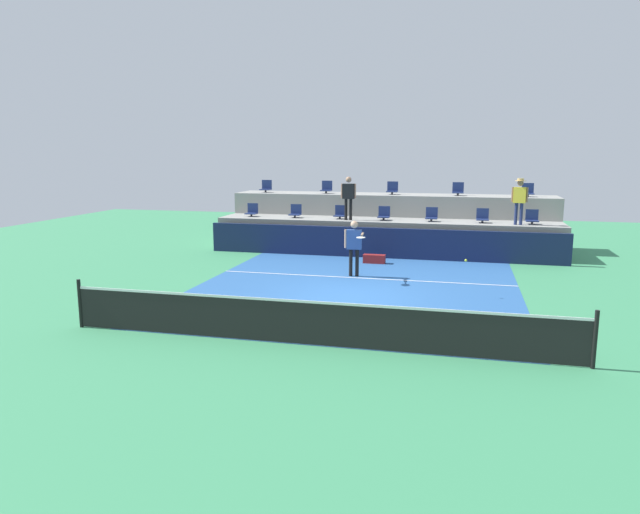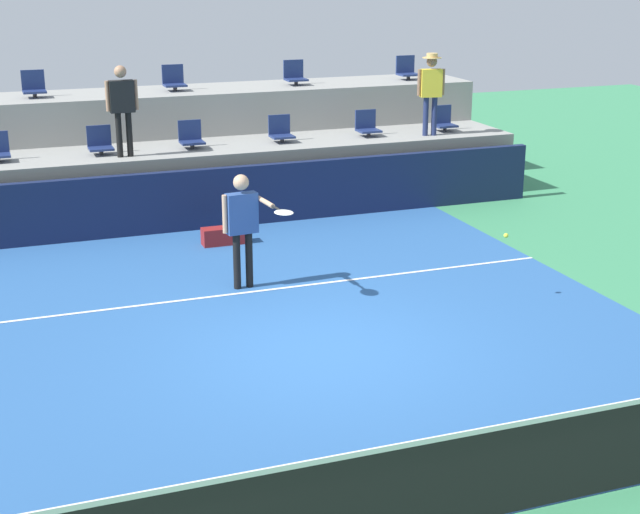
% 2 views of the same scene
% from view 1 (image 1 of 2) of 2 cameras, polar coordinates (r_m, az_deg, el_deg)
% --- Properties ---
extents(ground_plane, '(40.00, 40.00, 0.00)m').
position_cam_1_polar(ground_plane, '(15.35, 2.83, -3.99)').
color(ground_plane, '#388456').
extents(court_inner_paint, '(9.00, 10.00, 0.01)m').
position_cam_1_polar(court_inner_paint, '(16.31, 3.50, -3.14)').
color(court_inner_paint, '#285693').
rests_on(court_inner_paint, ground_plane).
extents(court_service_line, '(9.00, 0.06, 0.00)m').
position_cam_1_polar(court_service_line, '(17.65, 4.31, -2.10)').
color(court_service_line, white).
rests_on(court_service_line, ground_plane).
extents(tennis_net, '(10.48, 0.08, 1.07)m').
position_cam_1_polar(tennis_net, '(11.46, -1.00, -6.37)').
color(tennis_net, black).
rests_on(tennis_net, ground_plane).
extents(sponsor_backboard, '(13.00, 0.16, 1.10)m').
position_cam_1_polar(sponsor_backboard, '(21.05, 5.96, 1.40)').
color(sponsor_backboard, '#141E42').
rests_on(sponsor_backboard, ground_plane).
extents(seating_tier_lower, '(13.00, 1.80, 1.25)m').
position_cam_1_polar(seating_tier_lower, '(22.31, 6.42, 2.09)').
color(seating_tier_lower, gray).
rests_on(seating_tier_lower, ground_plane).
extents(seating_tier_upper, '(13.00, 1.80, 2.10)m').
position_cam_1_polar(seating_tier_upper, '(24.03, 7.00, 3.68)').
color(seating_tier_upper, gray).
rests_on(seating_tier_upper, ground_plane).
extents(stadium_chair_lower_far_left, '(0.44, 0.40, 0.52)m').
position_cam_1_polar(stadium_chair_lower_far_left, '(23.44, -6.73, 4.54)').
color(stadium_chair_lower_far_left, '#2D2D33').
rests_on(stadium_chair_lower_far_left, seating_tier_lower).
extents(stadium_chair_lower_left, '(0.44, 0.40, 0.52)m').
position_cam_1_polar(stadium_chair_lower_left, '(22.87, -2.44, 4.46)').
color(stadium_chair_lower_left, '#2D2D33').
rests_on(stadium_chair_lower_left, seating_tier_lower).
extents(stadium_chair_lower_mid_left, '(0.44, 0.40, 0.52)m').
position_cam_1_polar(stadium_chair_lower_mid_left, '(22.43, 2.01, 4.35)').
color(stadium_chair_lower_mid_left, '#2D2D33').
rests_on(stadium_chair_lower_mid_left, seating_tier_lower).
extents(stadium_chair_lower_center, '(0.44, 0.40, 0.52)m').
position_cam_1_polar(stadium_chair_lower_center, '(22.15, 6.33, 4.22)').
color(stadium_chair_lower_center, '#2D2D33').
rests_on(stadium_chair_lower_center, seating_tier_lower).
extents(stadium_chair_lower_mid_right, '(0.44, 0.40, 0.52)m').
position_cam_1_polar(stadium_chair_lower_mid_right, '(21.99, 10.97, 4.05)').
color(stadium_chair_lower_mid_right, '#2D2D33').
rests_on(stadium_chair_lower_mid_right, seating_tier_lower).
extents(stadium_chair_lower_right, '(0.44, 0.40, 0.52)m').
position_cam_1_polar(stadium_chair_lower_right, '(21.98, 15.76, 3.85)').
color(stadium_chair_lower_right, '#2D2D33').
rests_on(stadium_chair_lower_right, seating_tier_lower).
extents(stadium_chair_lower_far_right, '(0.44, 0.40, 0.52)m').
position_cam_1_polar(stadium_chair_lower_far_right, '(22.11, 20.21, 3.63)').
color(stadium_chair_lower_far_right, '#2D2D33').
rests_on(stadium_chair_lower_far_right, seating_tier_lower).
extents(stadium_chair_upper_far_left, '(0.44, 0.40, 0.52)m').
position_cam_1_polar(stadium_chair_upper_far_left, '(25.06, -5.34, 6.88)').
color(stadium_chair_upper_far_left, '#2D2D33').
rests_on(stadium_chair_upper_far_left, seating_tier_upper).
extents(stadium_chair_upper_left, '(0.44, 0.40, 0.52)m').
position_cam_1_polar(stadium_chair_upper_left, '(24.32, 0.66, 6.83)').
color(stadium_chair_upper_left, '#2D2D33').
rests_on(stadium_chair_upper_left, seating_tier_upper).
extents(stadium_chair_upper_center, '(0.44, 0.40, 0.52)m').
position_cam_1_polar(stadium_chair_upper_center, '(23.85, 7.16, 6.68)').
color(stadium_chair_upper_center, '#2D2D33').
rests_on(stadium_chair_upper_center, seating_tier_upper).
extents(stadium_chair_upper_right, '(0.44, 0.40, 0.52)m').
position_cam_1_polar(stadium_chair_upper_right, '(23.69, 13.48, 6.45)').
color(stadium_chair_upper_right, '#2D2D33').
rests_on(stadium_chair_upper_right, seating_tier_upper).
extents(stadium_chair_upper_far_right, '(0.44, 0.40, 0.52)m').
position_cam_1_polar(stadium_chair_upper_far_right, '(23.82, 19.85, 6.15)').
color(stadium_chair_upper_far_right, '#2D2D33').
rests_on(stadium_chair_upper_far_right, seating_tier_upper).
extents(tennis_player, '(0.81, 1.19, 1.73)m').
position_cam_1_polar(tennis_player, '(17.72, 3.41, 1.44)').
color(tennis_player, black).
rests_on(tennis_player, ground_plane).
extents(spectator_in_white, '(0.58, 0.22, 1.64)m').
position_cam_1_polar(spectator_in_white, '(21.91, 2.83, 6.22)').
color(spectator_in_white, black).
rests_on(spectator_in_white, seating_tier_lower).
extents(spectator_with_hat, '(0.57, 0.45, 1.64)m').
position_cam_1_polar(spectator_with_hat, '(21.61, 19.12, 5.64)').
color(spectator_with_hat, navy).
rests_on(spectator_with_hat, seating_tier_lower).
extents(tennis_ball, '(0.07, 0.07, 0.07)m').
position_cam_1_polar(tennis_ball, '(15.66, 14.21, -0.33)').
color(tennis_ball, '#CCE033').
extents(equipment_bag, '(0.76, 0.28, 0.30)m').
position_cam_1_polar(equipment_bag, '(20.07, 5.38, -0.19)').
color(equipment_bag, maroon).
rests_on(equipment_bag, ground_plane).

